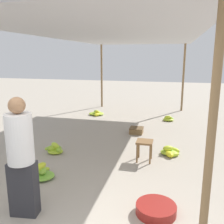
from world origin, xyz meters
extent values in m
cylinder|color=olive|center=(1.70, 0.30, 1.33)|extent=(0.08, 0.08, 2.66)
cylinder|color=olive|center=(-1.70, 8.42, 1.33)|extent=(0.08, 0.08, 2.66)
cylinder|color=olive|center=(1.70, 8.42, 1.33)|extent=(0.08, 0.08, 2.66)
cube|color=#B2B2B7|center=(0.00, 4.36, 2.68)|extent=(3.80, 8.52, 0.04)
cube|color=#2D2D33|center=(-0.60, 0.77, 0.39)|extent=(0.40, 0.25, 0.78)
cylinder|color=white|center=(-0.60, 0.77, 1.12)|extent=(0.40, 0.40, 0.68)
sphere|color=#9E704C|center=(-0.60, 0.77, 1.57)|extent=(0.22, 0.22, 0.22)
cube|color=brown|center=(0.81, 3.02, 0.42)|extent=(0.34, 0.34, 0.04)
cylinder|color=brown|center=(0.68, 2.88, 0.20)|extent=(0.04, 0.04, 0.40)
cylinder|color=brown|center=(0.95, 2.88, 0.20)|extent=(0.04, 0.04, 0.40)
cylinder|color=brown|center=(0.68, 3.15, 0.20)|extent=(0.04, 0.04, 0.40)
cylinder|color=brown|center=(0.95, 3.15, 0.20)|extent=(0.04, 0.04, 0.40)
cylinder|color=maroon|center=(1.20, 1.21, 0.07)|extent=(0.57, 0.57, 0.14)
ellipsoid|color=#80B835|center=(-0.91, 1.78, 0.16)|extent=(0.32, 0.34, 0.14)
ellipsoid|color=#A3C62F|center=(-1.06, 1.87, 0.09)|extent=(0.30, 0.32, 0.14)
ellipsoid|color=#8EBD33|center=(-0.96, 1.71, 0.18)|extent=(0.24, 0.17, 0.11)
ellipsoid|color=#ABC92E|center=(-0.99, 1.96, 0.06)|extent=(0.25, 0.28, 0.11)
ellipsoid|color=#C3D229|center=(-0.92, 1.75, 0.24)|extent=(0.18, 0.32, 0.12)
ellipsoid|color=#74B337|center=(-0.92, 1.77, 0.05)|extent=(0.48, 0.42, 0.10)
ellipsoid|color=#99C231|center=(-1.33, 2.95, 0.11)|extent=(0.30, 0.30, 0.10)
ellipsoid|color=#A0C42F|center=(-1.25, 2.95, 0.12)|extent=(0.26, 0.30, 0.13)
ellipsoid|color=#B2CB2C|center=(-1.18, 2.96, 0.07)|extent=(0.27, 0.14, 0.15)
ellipsoid|color=#ABC92E|center=(-1.23, 2.96, 0.19)|extent=(0.30, 0.26, 0.13)
ellipsoid|color=#8EBD33|center=(-1.14, 2.96, 0.11)|extent=(0.26, 0.34, 0.11)
ellipsoid|color=#8ABC33|center=(-1.28, 2.94, 0.12)|extent=(0.31, 0.28, 0.15)
ellipsoid|color=#A3C62F|center=(-1.22, 2.94, 0.05)|extent=(0.36, 0.31, 0.10)
ellipsoid|color=#C0D12A|center=(-1.47, 6.98, 0.07)|extent=(0.30, 0.21, 0.14)
ellipsoid|color=yellow|center=(-1.37, 6.67, 0.06)|extent=(0.25, 0.35, 0.12)
ellipsoid|color=#96C031|center=(-1.43, 6.77, 0.15)|extent=(0.24, 0.17, 0.10)
ellipsoid|color=yellow|center=(-1.41, 6.74, 0.13)|extent=(0.22, 0.17, 0.13)
ellipsoid|color=#A2C52F|center=(-1.46, 6.83, 0.05)|extent=(0.56, 0.49, 0.10)
ellipsoid|color=yellow|center=(1.33, 3.37, 0.06)|extent=(0.27, 0.33, 0.12)
ellipsoid|color=#B9CE2B|center=(1.30, 3.51, 0.14)|extent=(0.28, 0.23, 0.12)
ellipsoid|color=#AECA2D|center=(1.44, 3.39, 0.05)|extent=(0.28, 0.25, 0.10)
ellipsoid|color=#7CB636|center=(1.37, 3.52, 0.06)|extent=(0.18, 0.25, 0.09)
ellipsoid|color=#B9CE2B|center=(1.42, 3.63, 0.06)|extent=(0.31, 0.22, 0.13)
ellipsoid|color=#9FC430|center=(1.32, 3.50, 0.05)|extent=(0.38, 0.33, 0.10)
ellipsoid|color=#77B437|center=(1.27, 6.68, 0.08)|extent=(0.33, 0.33, 0.09)
ellipsoid|color=#ADC92D|center=(1.28, 6.69, 0.05)|extent=(0.26, 0.22, 0.11)
ellipsoid|color=#BACF2B|center=(1.22, 6.57, 0.12)|extent=(0.27, 0.19, 0.13)
ellipsoid|color=#A8C82E|center=(1.15, 6.68, 0.07)|extent=(0.17, 0.31, 0.12)
ellipsoid|color=#ADC92D|center=(1.23, 6.57, 0.05)|extent=(0.36, 0.32, 0.10)
cube|color=brown|center=(0.37, 4.90, 0.07)|extent=(0.37, 0.37, 0.15)
cube|color=brown|center=(0.37, 4.90, 0.16)|extent=(0.38, 0.38, 0.02)
camera|label=1|loc=(1.35, -1.99, 2.19)|focal=40.00mm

